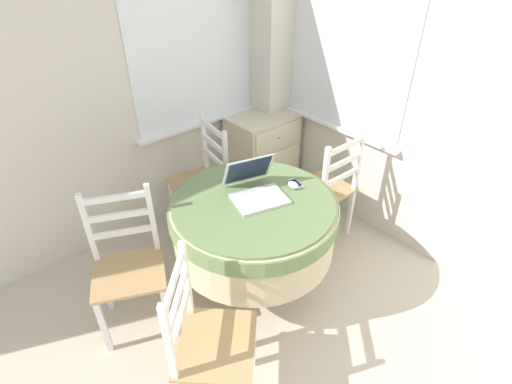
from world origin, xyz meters
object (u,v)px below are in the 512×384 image
at_px(round_dining_table, 254,222).
at_px(cell_phone, 296,184).
at_px(computer_mouse, 293,185).
at_px(corner_cabinet, 262,153).
at_px(laptop, 256,189).
at_px(dining_chair_near_right_window, 326,190).
at_px(dining_chair_camera_near, 208,342).
at_px(dining_chair_left_flank, 128,267).
at_px(dining_chair_near_back_window, 203,182).

relative_size(round_dining_table, cell_phone, 8.21).
relative_size(round_dining_table, computer_mouse, 12.61).
relative_size(cell_phone, corner_cabinet, 0.17).
height_order(laptop, dining_chair_near_right_window, laptop).
relative_size(cell_phone, dining_chair_near_right_window, 0.14).
bearing_deg(computer_mouse, round_dining_table, 168.93).
bearing_deg(dining_chair_camera_near, cell_phone, 21.99).
distance_m(round_dining_table, dining_chair_left_flank, 0.81).
xyz_separation_m(round_dining_table, dining_chair_camera_near, (-0.68, -0.44, -0.14)).
distance_m(dining_chair_camera_near, dining_chair_left_flank, 0.74).
relative_size(dining_chair_camera_near, dining_chair_left_flank, 1.00).
distance_m(computer_mouse, cell_phone, 0.05).
relative_size(dining_chair_near_right_window, corner_cabinet, 1.22).
relative_size(round_dining_table, corner_cabinet, 1.38).
bearing_deg(round_dining_table, dining_chair_camera_near, -146.78).
bearing_deg(round_dining_table, cell_phone, -6.27).
relative_size(cell_phone, dining_chair_left_flank, 0.14).
height_order(laptop, dining_chair_left_flank, laptop).
xyz_separation_m(cell_phone, dining_chair_camera_near, (-1.01, -0.41, -0.31)).
bearing_deg(corner_cabinet, computer_mouse, -121.76).
relative_size(dining_chair_left_flank, corner_cabinet, 1.22).
relative_size(laptop, dining_chair_near_back_window, 0.45).
bearing_deg(cell_phone, dining_chair_near_right_window, 12.11).
bearing_deg(cell_phone, dining_chair_near_back_window, 103.11).
height_order(cell_phone, dining_chair_left_flank, dining_chair_left_flank).
distance_m(cell_phone, dining_chair_near_back_window, 0.90).
bearing_deg(dining_chair_near_back_window, laptop, -96.62).
bearing_deg(dining_chair_near_right_window, laptop, -178.15).
bearing_deg(dining_chair_camera_near, dining_chair_left_flank, 94.87).
distance_m(round_dining_table, laptop, 0.23).
relative_size(dining_chair_near_back_window, corner_cabinet, 1.22).
bearing_deg(dining_chair_camera_near, laptop, 33.49).
xyz_separation_m(cell_phone, dining_chair_near_back_window, (-0.19, 0.83, -0.31)).
height_order(dining_chair_near_right_window, corner_cabinet, dining_chair_near_right_window).
bearing_deg(corner_cabinet, cell_phone, -120.40).
relative_size(computer_mouse, dining_chair_near_back_window, 0.09).
bearing_deg(computer_mouse, dining_chair_near_right_window, 13.25).
distance_m(round_dining_table, dining_chair_near_right_window, 0.81).
xyz_separation_m(computer_mouse, dining_chair_near_right_window, (0.51, 0.12, -0.32)).
height_order(round_dining_table, dining_chair_near_right_window, dining_chair_near_right_window).
bearing_deg(dining_chair_camera_near, round_dining_table, 33.22).
bearing_deg(computer_mouse, laptop, 158.04).
xyz_separation_m(dining_chair_camera_near, dining_chair_left_flank, (-0.06, 0.74, 0.00)).
relative_size(dining_chair_near_back_window, dining_chair_camera_near, 1.00).
bearing_deg(round_dining_table, computer_mouse, -11.07).
bearing_deg(dining_chair_left_flank, round_dining_table, -21.76).
bearing_deg(cell_phone, laptop, 164.94).
xyz_separation_m(dining_chair_left_flank, corner_cabinet, (1.64, 0.63, -0.07)).
bearing_deg(computer_mouse, dining_chair_left_flank, 161.11).
distance_m(laptop, cell_phone, 0.29).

